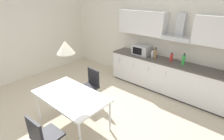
# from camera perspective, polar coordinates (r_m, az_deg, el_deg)

# --- Properties ---
(ground_plane) EXTENTS (8.63, 7.81, 0.02)m
(ground_plane) POSITION_cam_1_polar(r_m,az_deg,el_deg) (4.08, -10.45, -14.95)
(ground_plane) COLOR beige
(wall_back) EXTENTS (6.90, 0.10, 2.71)m
(wall_back) POSITION_cam_1_polar(r_m,az_deg,el_deg) (5.36, 11.09, 10.88)
(wall_back) COLOR silver
(wall_back) RESTS_ON ground_plane
(wall_left) EXTENTS (0.10, 6.24, 2.71)m
(wall_left) POSITION_cam_1_polar(r_m,az_deg,el_deg) (5.94, -30.08, 9.40)
(wall_left) COLOR silver
(wall_left) RESTS_ON ground_plane
(kitchen_counter) EXTENTS (3.50, 0.63, 0.89)m
(kitchen_counter) POSITION_cam_1_polar(r_m,az_deg,el_deg) (4.94, 18.36, -2.28)
(kitchen_counter) COLOR #333333
(kitchen_counter) RESTS_ON ground_plane
(backsplash_tile) EXTENTS (3.48, 0.02, 0.53)m
(backsplash_tile) POSITION_cam_1_polar(r_m,az_deg,el_deg) (4.95, 20.75, 6.22)
(backsplash_tile) COLOR silver
(backsplash_tile) RESTS_ON kitchen_counter
(upper_wall_cabinets) EXTENTS (3.48, 0.40, 0.64)m
(upper_wall_cabinets) POSITION_cam_1_polar(r_m,az_deg,el_deg) (4.67, 21.13, 12.91)
(upper_wall_cabinets) COLOR silver
(microwave) EXTENTS (0.48, 0.35, 0.28)m
(microwave) POSITION_cam_1_polar(r_m,az_deg,el_deg) (5.11, 9.63, 6.50)
(microwave) COLOR #ADADB2
(microwave) RESTS_ON kitchen_counter
(bottle_red) EXTENTS (0.07, 0.07, 0.24)m
(bottle_red) POSITION_cam_1_polar(r_m,az_deg,el_deg) (4.81, 18.84, 3.94)
(bottle_red) COLOR red
(bottle_red) RESTS_ON kitchen_counter
(bottle_green) EXTENTS (0.07, 0.07, 0.30)m
(bottle_green) POSITION_cam_1_polar(r_m,az_deg,el_deg) (4.66, 22.32, 3.13)
(bottle_green) COLOR green
(bottle_green) RESTS_ON kitchen_counter
(bottle_white) EXTENTS (0.08, 0.08, 0.24)m
(bottle_white) POSITION_cam_1_polar(r_m,az_deg,el_deg) (4.96, 13.11, 5.22)
(bottle_white) COLOR white
(bottle_white) RESTS_ON kitchen_counter
(bottle_brown) EXTENTS (0.07, 0.07, 0.31)m
(bottle_brown) POSITION_cam_1_polar(r_m,az_deg,el_deg) (4.85, 14.00, 5.12)
(bottle_brown) COLOR brown
(bottle_brown) RESTS_ON kitchen_counter
(dining_table) EXTENTS (1.48, 0.86, 0.72)m
(dining_table) POSITION_cam_1_polar(r_m,az_deg,el_deg) (3.51, -13.26, -8.54)
(dining_table) COLOR white
(dining_table) RESTS_ON ground_plane
(chair_far_left) EXTENTS (0.43, 0.43, 0.87)m
(chair_far_left) POSITION_cam_1_polar(r_m,az_deg,el_deg) (4.24, -7.01, -4.34)
(chair_far_left) COLOR black
(chair_far_left) RESTS_ON ground_plane
(chair_near_right) EXTENTS (0.42, 0.42, 0.87)m
(chair_near_right) POSITION_cam_1_polar(r_m,az_deg,el_deg) (3.05, -21.78, -19.05)
(chair_near_right) COLOR black
(chair_near_right) RESTS_ON ground_plane
(pendant_lamp) EXTENTS (0.32, 0.32, 0.22)m
(pendant_lamp) POSITION_cam_1_polar(r_m,az_deg,el_deg) (3.10, -14.98, 7.19)
(pendant_lamp) COLOR silver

